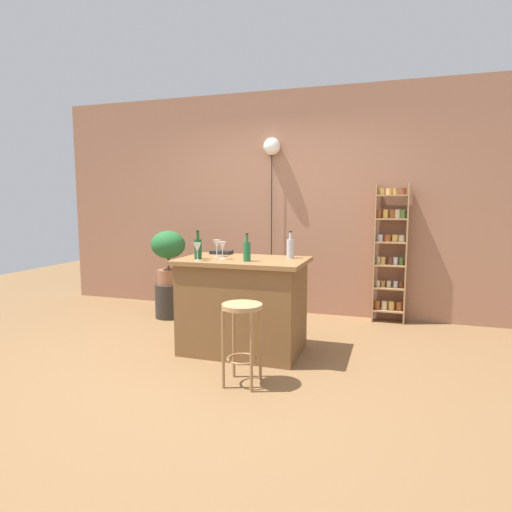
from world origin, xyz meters
name	(u,v)px	position (x,y,z in m)	size (l,w,h in m)	color
ground	(232,361)	(0.00, 0.00, 0.00)	(12.00, 12.00, 0.00)	brown
back_wall	(286,203)	(0.00, 1.95, 1.40)	(6.40, 0.10, 2.80)	#9E6B51
kitchen_counter	(243,305)	(0.00, 0.30, 0.45)	(1.19, 0.75, 0.89)	brown
bar_stool	(242,325)	(0.25, -0.43, 0.47)	(0.31, 0.31, 0.64)	#997047
spice_shelf	(390,253)	(1.30, 1.79, 0.83)	(0.37, 0.17, 1.63)	#A87F51
plant_stool	(170,301)	(-1.28, 1.18, 0.21)	(0.35, 0.35, 0.42)	#2D2823
potted_plant	(168,251)	(-1.28, 1.18, 0.82)	(0.42, 0.38, 0.66)	#935B3D
bottle_vinegar	(247,251)	(0.09, 0.15, 0.98)	(0.07, 0.07, 0.25)	#236638
bottle_spirits_clear	(290,248)	(0.41, 0.48, 0.99)	(0.07, 0.07, 0.26)	#B2B2B7
bottle_wine_red	(198,248)	(-0.39, 0.15, 0.99)	(0.07, 0.07, 0.27)	#194C23
wine_glass_left	(197,248)	(-0.34, 0.03, 1.01)	(0.07, 0.07, 0.16)	silver
wine_glass_center	(217,244)	(-0.30, 0.38, 1.01)	(0.07, 0.07, 0.16)	silver
wine_glass_right	(222,247)	(-0.17, 0.22, 1.01)	(0.07, 0.07, 0.16)	silver
cookbook	(221,252)	(-0.34, 0.60, 0.91)	(0.21, 0.15, 0.04)	black
pendant_globe_light	(272,149)	(-0.16, 1.84, 2.08)	(0.21, 0.21, 2.21)	black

